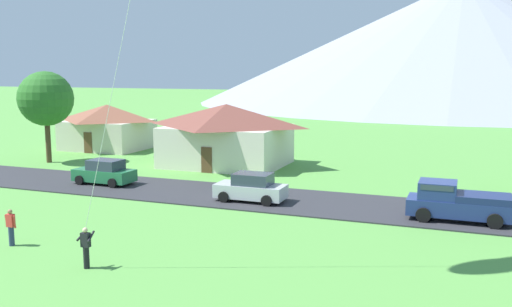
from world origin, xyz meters
The scene contains 11 objects.
road_strip centered at (0.00, 25.58, 0.04)m, with size 160.00×6.48×0.08m, color #2D2D33.
mountain_east_ridge centered at (7.23, 139.15, 14.48)m, with size 125.18×125.18×28.96m, color #8E939E.
mountain_far_east_ridge centered at (18.46, 139.16, 10.68)m, with size 119.90×119.90×21.35m, color slate.
mountain_central_ridge centered at (20.57, 177.69, 13.36)m, with size 108.16×108.16×26.72m, color gray.
house_left_center centered at (-23.53, 40.62, 2.29)m, with size 8.19×6.84×4.43m.
house_right_center centered at (-8.53, 36.02, 2.63)m, with size 10.09×8.14×5.07m.
tree_center centered at (-23.31, 31.87, 5.42)m, with size 4.61×4.61×7.74m.
parked_car_green_mid_west centered at (-13.09, 25.66, 0.87)m, with size 4.23×2.14×1.68m.
parked_car_silver_mid_east centered at (-1.83, 24.56, 0.87)m, with size 4.21×2.09×1.68m.
pickup_truck_navy_west_side centered at (9.71, 24.37, 1.06)m, with size 5.21×2.33×1.99m.
watcher_person centered at (-8.84, 12.91, 0.88)m, with size 0.56×0.24×1.68m.
Camera 1 is at (10.13, -5.80, 7.84)m, focal length 39.20 mm.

